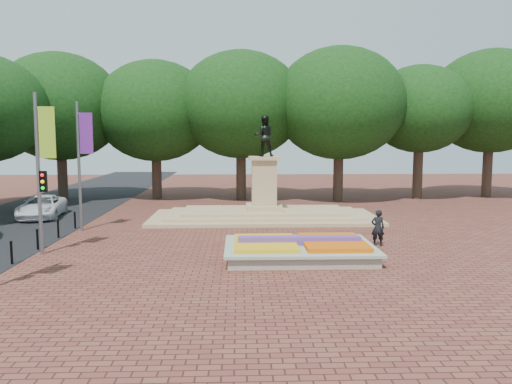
{
  "coord_description": "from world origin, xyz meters",
  "views": [
    {
      "loc": [
        -1.54,
        -22.74,
        5.13
      ],
      "look_at": [
        -0.65,
        3.51,
        2.2
      ],
      "focal_mm": 35.0,
      "sensor_mm": 36.0,
      "label": 1
    }
  ],
  "objects_px": {
    "monument": "(264,205)",
    "pedestrian": "(378,228)",
    "van": "(42,207)",
    "flower_bed": "(300,249)"
  },
  "relations": [
    {
      "from": "monument",
      "to": "pedestrian",
      "type": "relative_size",
      "value": 8.07
    },
    {
      "from": "van",
      "to": "monument",
      "type": "bearing_deg",
      "value": -12.29
    },
    {
      "from": "van",
      "to": "pedestrian",
      "type": "distance_m",
      "value": 20.99
    },
    {
      "from": "monument",
      "to": "pedestrian",
      "type": "xyz_separation_m",
      "value": [
        4.95,
        -7.91,
        -0.02
      ]
    },
    {
      "from": "flower_bed",
      "to": "pedestrian",
      "type": "xyz_separation_m",
      "value": [
        3.93,
        2.09,
        0.49
      ]
    },
    {
      "from": "van",
      "to": "pedestrian",
      "type": "height_order",
      "value": "pedestrian"
    },
    {
      "from": "flower_bed",
      "to": "pedestrian",
      "type": "height_order",
      "value": "pedestrian"
    },
    {
      "from": "monument",
      "to": "pedestrian",
      "type": "distance_m",
      "value": 9.33
    },
    {
      "from": "monument",
      "to": "van",
      "type": "xyz_separation_m",
      "value": [
        -14.05,
        0.99,
        -0.18
      ]
    },
    {
      "from": "flower_bed",
      "to": "monument",
      "type": "xyz_separation_m",
      "value": [
        -1.03,
        10.0,
        0.5
      ]
    }
  ]
}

